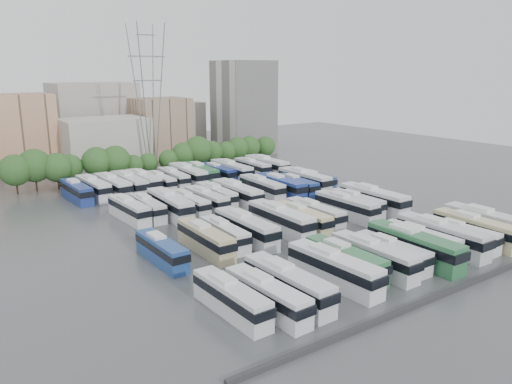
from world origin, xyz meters
TOP-DOWN VIEW (x-y plane):
  - ground at (0.00, 0.00)m, footprint 220.00×220.00m
  - parapet at (0.00, -33.00)m, footprint 56.00×0.50m
  - tree_line at (-2.25, 42.08)m, footprint 65.88×8.22m
  - city_buildings at (-7.46, 71.86)m, footprint 102.00×35.00m
  - apartment_tower at (34.00, 58.00)m, footprint 14.00×14.00m
  - electricity_pylon at (2.00, 50.00)m, footprint 9.00×6.91m
  - bus_r0_s0 at (-21.40, -23.35)m, footprint 2.68×11.29m
  - bus_r0_s1 at (-18.20, -24.98)m, footprint 2.98×11.55m
  - bus_r0_s2 at (-14.95, -24.23)m, footprint 3.02×12.49m
  - bus_r0_s4 at (-8.21, -24.08)m, footprint 3.44×12.90m
  - bus_r0_s5 at (-5.04, -22.63)m, footprint 2.58×11.81m
  - bus_r0_s6 at (-1.51, -23.87)m, footprint 2.72×12.29m
  - bus_r0_s7 at (1.76, -23.87)m, footprint 2.44×10.88m
  - bus_r0_s8 at (4.95, -24.70)m, footprint 3.16×13.58m
  - bus_r0_s9 at (8.20, -23.20)m, footprint 2.69×11.44m
  - bus_r0_s10 at (11.37, -24.21)m, footprint 3.07×13.41m
  - bus_r0_s11 at (14.87, -24.80)m, footprint 2.74×10.86m
  - bus_r0_s12 at (18.06, -24.91)m, footprint 3.17×12.68m
  - bus_r0_s13 at (21.31, -24.99)m, footprint 3.35×13.70m
  - bus_r1_s0 at (-21.39, -6.91)m, footprint 2.54×11.04m
  - bus_r1_s2 at (-15.04, -6.82)m, footprint 2.82×12.02m
  - bus_r1_s3 at (-11.53, -5.87)m, footprint 2.73×10.85m
  - bus_r1_s4 at (-8.22, -6.29)m, footprint 2.99×13.01m
  - bus_r1_s6 at (-1.85, -6.01)m, footprint 3.02×13.32m
  - bus_r1_s7 at (1.68, -6.73)m, footprint 2.83×11.85m
  - bus_r1_s8 at (4.91, -5.96)m, footprint 2.59×11.75m
  - bus_r1_s10 at (11.67, -6.00)m, footprint 2.98×12.42m
  - bus_r1_s11 at (14.98, -5.03)m, footprint 2.66×11.47m
  - bus_r1_s12 at (18.35, -5.81)m, footprint 3.09×13.72m
  - bus_r2_s1 at (-17.96, 12.96)m, footprint 3.09×11.68m
  - bus_r2_s2 at (-14.94, 12.75)m, footprint 2.63×11.12m
  - bus_r2_s3 at (-11.76, 10.93)m, footprint 3.36×13.41m
  - bus_r2_s4 at (-8.19, 11.21)m, footprint 2.77×11.21m
  - bus_r2_s5 at (-4.89, 10.98)m, footprint 2.66×11.80m
  - bus_r2_s6 at (-1.69, 12.91)m, footprint 2.96×11.64m
  - bus_r2_s7 at (1.50, 11.10)m, footprint 3.02×13.15m
  - bus_r2_s9 at (8.20, 12.80)m, footprint 3.29×12.52m
  - bus_r2_s10 at (11.42, 11.18)m, footprint 2.94×13.03m
  - bus_r2_s11 at (14.82, 10.70)m, footprint 3.11×11.79m
  - bus_r2_s12 at (18.29, 12.36)m, footprint 2.97×13.56m
  - bus_r2_s13 at (21.43, 12.72)m, footprint 2.76×11.01m
  - bus_r3_s0 at (-21.47, 30.22)m, footprint 3.06×12.01m
  - bus_r3_s1 at (-18.10, 31.03)m, footprint 3.34×12.58m
  - bus_r3_s2 at (-14.76, 29.89)m, footprint 3.37×13.05m
  - bus_r3_s3 at (-11.52, 29.60)m, footprint 3.07×13.20m
  - bus_r3_s4 at (-8.24, 30.70)m, footprint 2.98×12.65m
  - bus_r3_s5 at (-4.96, 29.72)m, footprint 2.38×10.85m
  - bus_r3_s6 at (-1.62, 30.45)m, footprint 3.08×11.70m
  - bus_r3_s7 at (1.73, 30.60)m, footprint 3.23×13.43m
  - bus_r3_s8 at (4.91, 31.04)m, footprint 3.34×13.00m
  - bus_r3_s9 at (8.44, 29.83)m, footprint 3.01×11.91m
  - bus_r3_s10 at (11.43, 28.83)m, footprint 3.01×13.57m
  - bus_r3_s12 at (18.08, 30.47)m, footprint 2.77×11.96m
  - bus_r3_s13 at (21.28, 29.28)m, footprint 3.23×13.58m

SIDE VIEW (x-z plane):
  - ground at x=0.00m, z-range 0.00..0.00m
  - parapet at x=0.00m, z-range 0.00..0.50m
  - bus_r1_s3 at x=-11.53m, z-range -0.03..3.35m
  - bus_r0_s11 at x=14.87m, z-range -0.03..3.35m
  - bus_r3_s5 at x=-4.96m, z-range -0.03..3.37m
  - bus_r0_s7 at x=1.76m, z-range -0.03..3.38m
  - bus_r2_s13 at x=21.43m, z-range -0.03..3.40m
  - bus_r1_s0 at x=-21.39m, z-range -0.03..3.42m
  - bus_r2_s2 at x=-14.94m, z-range -0.03..3.44m
  - bus_r2_s4 at x=-8.19m, z-range -0.03..3.46m
  - bus_r0_s0 at x=-21.40m, z-range -0.03..3.49m
  - bus_r0_s9 at x=8.20m, z-range -0.03..3.54m
  - bus_r1_s11 at x=14.98m, z-range -0.03..3.55m
  - bus_r0_s1 at x=-18.20m, z-range -0.03..3.56m
  - bus_r2_s6 at x=-1.69m, z-range -0.03..3.59m
  - bus_r2_s1 at x=-17.96m, z-range -0.03..3.60m
  - bus_r3_s6 at x=-1.62m, z-range -0.03..3.60m
  - bus_r2_s11 at x=14.82m, z-range -0.03..3.63m
  - bus_r1_s8 at x=4.91m, z-range -0.03..3.65m
  - bus_r2_s5 at x=-4.89m, z-range -0.03..3.66m
  - bus_r1_s7 at x=1.68m, z-range -0.03..3.67m
  - bus_r0_s5 at x=-5.04m, z-range -0.03..3.67m
  - bus_r3_s9 at x=8.44m, z-range -0.03..3.68m
  - bus_r3_s0 at x=-21.47m, z-range -0.03..3.70m
  - bus_r3_s12 at x=18.08m, z-range -0.03..3.71m
  - bus_r1_s2 at x=-15.04m, z-range -0.03..3.72m
  - bus_r0_s6 at x=-1.51m, z-range -0.03..3.82m
  - bus_r1_s10 at x=11.67m, z-range -0.04..3.84m
  - bus_r2_s9 at x=8.20m, z-range -0.04..3.86m
  - bus_r0_s2 at x=-14.95m, z-range -0.04..3.86m
  - bus_r3_s1 at x=-18.10m, z-range -0.04..3.87m
  - bus_r0_s12 at x=18.06m, z-range -0.04..3.91m
  - bus_r3_s4 at x=-8.24m, z-range -0.04..3.92m
  - bus_r0_s4 at x=-8.21m, z-range -0.04..3.97m
  - bus_r3_s8 at x=4.91m, z-range -0.04..4.01m
  - bus_r3_s2 at x=-14.76m, z-range -0.04..4.02m
  - bus_r1_s4 at x=-8.22m, z-range -0.04..4.03m
  - bus_r2_s10 at x=11.42m, z-range -0.04..4.04m
  - bus_r2_s7 at x=1.50m, z-range -0.04..4.08m
  - bus_r3_s3 at x=-11.52m, z-range -0.04..4.09m
  - bus_r1_s6 at x=-1.85m, z-range -0.04..4.13m
  - bus_r2_s3 at x=-11.76m, z-range -0.04..4.14m
  - bus_r3_s7 at x=1.73m, z-range -0.04..4.16m
  - bus_r0_s10 at x=11.37m, z-range -0.04..4.16m
  - bus_r3_s13 at x=21.28m, z-range -0.04..4.20m
  - bus_r0_s8 at x=4.95m, z-range -0.04..4.21m
  - bus_r2_s12 at x=18.29m, z-range -0.04..4.22m
  - bus_r3_s10 at x=11.43m, z-range -0.04..4.22m
  - bus_r0_s13 at x=21.31m, z-range -0.04..4.24m
  - bus_r1_s12 at x=18.35m, z-range -0.04..4.26m
  - tree_line at x=-2.25m, z-range 0.25..8.70m
  - city_buildings at x=-7.46m, z-range -2.13..17.87m
  - apartment_tower at x=34.00m, z-range 0.00..26.00m
  - electricity_pylon at x=2.00m, z-range 1.75..35.57m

